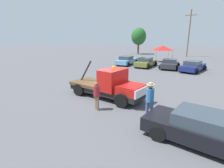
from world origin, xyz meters
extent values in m
plane|color=#545459|center=(0.00, 0.00, 0.00)|extent=(160.00, 160.00, 0.00)
cube|color=black|center=(0.00, 0.00, 0.53)|extent=(5.73, 2.23, 0.35)
cube|color=red|center=(2.01, -0.17, 0.98)|extent=(1.70, 1.79, 0.55)
cube|color=silver|center=(2.84, -0.24, 0.95)|extent=(0.27, 1.76, 0.50)
cube|color=red|center=(0.61, -0.05, 1.40)|extent=(1.39, 2.05, 1.40)
cube|color=brown|center=(-1.40, 0.12, 0.81)|extent=(2.96, 2.18, 0.22)
cylinder|color=black|center=(-1.95, 0.16, 1.70)|extent=(1.19, 0.22, 1.63)
cylinder|color=orange|center=(0.61, -0.05, 2.20)|extent=(0.18, 0.18, 0.20)
cylinder|color=black|center=(2.01, 0.76, 0.44)|extent=(0.88, 0.26, 0.88)
cylinder|color=black|center=(1.85, -1.09, 0.44)|extent=(0.88, 0.26, 0.88)
cylinder|color=black|center=(-1.74, 1.08, 0.44)|extent=(0.88, 0.26, 0.88)
cylinder|color=black|center=(-1.89, -0.77, 0.44)|extent=(0.88, 0.26, 0.88)
cube|color=black|center=(6.67, -2.65, 0.54)|extent=(5.23, 2.34, 0.60)
cube|color=#333D47|center=(6.42, -2.63, 1.09)|extent=(2.28, 1.84, 0.50)
cylinder|color=black|center=(5.04, -1.61, 0.34)|extent=(0.68, 0.22, 0.68)
cylinder|color=black|center=(4.87, -3.37, 0.34)|extent=(0.68, 0.22, 0.68)
cylinder|color=#475B84|center=(3.67, -1.50, 0.45)|extent=(0.17, 0.17, 0.90)
cylinder|color=#475B84|center=(3.89, -1.47, 0.45)|extent=(0.17, 0.17, 0.90)
cylinder|color=teal|center=(3.78, -1.49, 1.26)|extent=(0.41, 0.41, 0.71)
sphere|color=brown|center=(3.78, -1.49, 1.74)|extent=(0.24, 0.24, 0.24)
torus|color=tan|center=(3.78, -1.49, 1.82)|extent=(0.43, 0.43, 0.06)
cylinder|color=tan|center=(3.78, -1.49, 1.87)|extent=(0.22, 0.22, 0.11)
cylinder|color=#847051|center=(0.71, -2.09, 0.41)|extent=(0.15, 0.15, 0.82)
cylinder|color=#847051|center=(0.89, -2.18, 0.41)|extent=(0.15, 0.15, 0.82)
cylinder|color=maroon|center=(0.80, -2.13, 1.14)|extent=(0.38, 0.38, 0.65)
sphere|color=brown|center=(0.80, -2.13, 1.58)|extent=(0.22, 0.22, 0.22)
cube|color=#669ED1|center=(-5.90, 14.41, 0.54)|extent=(2.26, 4.92, 0.60)
cube|color=#333D47|center=(-5.88, 14.17, 1.09)|extent=(1.80, 2.14, 0.50)
cylinder|color=black|center=(-6.92, 15.96, 0.34)|extent=(0.68, 0.22, 0.68)
cylinder|color=black|center=(-5.17, 16.11, 0.34)|extent=(0.68, 0.22, 0.68)
cylinder|color=black|center=(-6.64, 12.72, 0.34)|extent=(0.68, 0.22, 0.68)
cylinder|color=black|center=(-4.89, 12.87, 0.34)|extent=(0.68, 0.22, 0.68)
cube|color=olive|center=(-2.60, 14.01, 0.54)|extent=(1.98, 4.55, 0.60)
cube|color=#333D47|center=(-2.60, 13.78, 1.09)|extent=(1.69, 1.93, 0.50)
cylinder|color=black|center=(-3.53, 15.51, 0.34)|extent=(0.68, 0.22, 0.68)
cylinder|color=black|center=(-1.75, 15.56, 0.34)|extent=(0.68, 0.22, 0.68)
cylinder|color=black|center=(-3.45, 12.45, 0.34)|extent=(0.68, 0.22, 0.68)
cylinder|color=black|center=(-1.68, 12.50, 0.34)|extent=(0.68, 0.22, 0.68)
cube|color=#2D2D33|center=(0.70, 14.43, 0.54)|extent=(2.53, 4.58, 0.60)
cube|color=#333D47|center=(0.73, 14.22, 1.09)|extent=(1.94, 2.05, 0.50)
cylinder|color=black|center=(-0.42, 15.76, 0.34)|extent=(0.68, 0.22, 0.68)
cylinder|color=black|center=(1.39, 16.02, 0.34)|extent=(0.68, 0.22, 0.68)
cylinder|color=black|center=(0.01, 12.84, 0.34)|extent=(0.68, 0.22, 0.68)
cylinder|color=black|center=(1.82, 13.10, 0.34)|extent=(0.68, 0.22, 0.68)
cube|color=navy|center=(3.68, 13.94, 0.54)|extent=(2.58, 4.98, 0.60)
cube|color=#333D47|center=(3.64, 13.71, 1.09)|extent=(1.93, 2.23, 0.50)
cylinder|color=black|center=(3.06, 15.67, 0.34)|extent=(0.68, 0.22, 0.68)
cylinder|color=black|center=(4.81, 15.40, 0.34)|extent=(0.68, 0.22, 0.68)
cylinder|color=black|center=(2.55, 12.48, 0.34)|extent=(0.68, 0.22, 0.68)
cylinder|color=black|center=(4.30, 12.21, 0.34)|extent=(0.68, 0.22, 0.68)
cylinder|color=#9E9EA3|center=(-3.65, 18.73, 0.99)|extent=(0.07, 0.07, 1.99)
cylinder|color=#9E9EA3|center=(-0.72, 18.73, 0.99)|extent=(0.07, 0.07, 1.99)
cylinder|color=#9E9EA3|center=(-3.65, 21.66, 0.99)|extent=(0.07, 0.07, 1.99)
cylinder|color=#9E9EA3|center=(-0.72, 21.66, 0.99)|extent=(0.07, 0.07, 1.99)
pyramid|color=red|center=(-2.18, 20.20, 2.38)|extent=(2.93, 2.93, 0.77)
cylinder|color=brown|center=(-11.50, 31.20, 1.12)|extent=(0.45, 0.45, 2.24)
ellipsoid|color=#235B23|center=(-11.50, 31.20, 4.33)|extent=(3.59, 3.59, 4.17)
cube|color=black|center=(-2.32, 3.44, 0.02)|extent=(0.40, 0.40, 0.04)
cone|color=orange|center=(-2.32, 3.44, 0.28)|extent=(0.36, 0.36, 0.55)
cylinder|color=brown|center=(-0.08, 31.41, 4.85)|extent=(0.24, 0.24, 9.69)
cube|color=brown|center=(-0.08, 31.41, 8.53)|extent=(2.20, 0.14, 0.14)
camera|label=1|loc=(6.70, -9.79, 4.18)|focal=28.00mm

